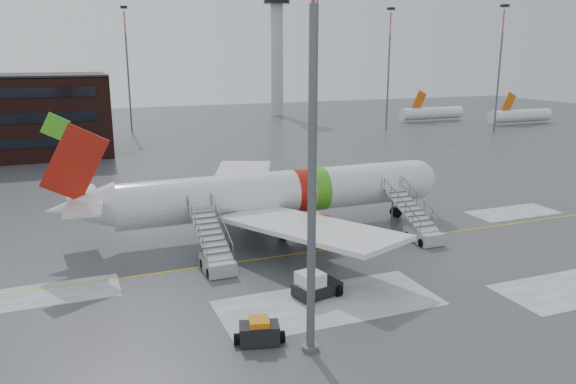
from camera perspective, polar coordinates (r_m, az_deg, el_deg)
name	(u,v)px	position (r m, az deg, el deg)	size (l,w,h in m)	color
ground	(342,243)	(46.97, 5.47, -5.20)	(260.00, 260.00, 0.00)	#494C4F
airliner	(269,194)	(48.74, -1.91, -0.24)	(35.03, 32.97, 11.18)	white
airstair_fwd	(419,227)	(48.71, 13.16, -3.49)	(2.05, 7.70, 3.48)	#ACAFB4
airstair_aft	(215,254)	(41.60, -7.44, -6.25)	(2.05, 7.70, 3.48)	#A1A4A8
pushback_tug	(315,286)	(36.70, 2.73, -9.47)	(3.31, 2.74, 1.74)	black
baggage_tractor	(259,333)	(31.32, -2.93, -14.11)	(2.91, 1.78, 1.44)	black
light_mast_near	(313,133)	(27.17, 2.52, 5.97)	(1.20, 1.20, 22.16)	#595B60
control_tower	(277,39)	(143.61, -1.14, 15.26)	(6.40, 6.40, 30.00)	#B2B5BA
light_mast_far_ne	(389,61)	(119.11, 10.22, 12.97)	(1.20, 1.20, 24.25)	#595B60
light_mast_far_n	(127,61)	(118.08, -16.01, 12.66)	(1.20, 1.20, 24.25)	#595B60
light_mast_far_e	(500,61)	(117.47, 20.73, 12.30)	(1.20, 1.20, 24.25)	#595B60
distant_aircraft	(460,123)	(133.46, 17.07, 6.70)	(35.00, 18.00, 8.00)	#D8590C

